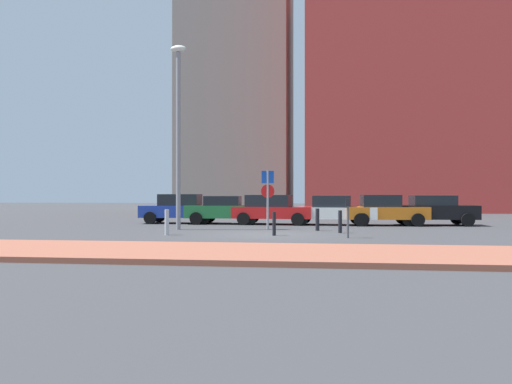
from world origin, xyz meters
name	(u,v)px	position (x,y,z in m)	size (l,w,h in m)	color
ground_plane	(268,234)	(0.00, 0.00, 0.00)	(120.00, 120.00, 0.00)	#38383A
sidewalk_brick	(238,253)	(0.00, -7.13, 0.07)	(40.00, 4.28, 0.14)	#93513D
parked_car_blue	(181,208)	(-5.48, 7.02, 0.80)	(4.19, 2.14, 1.55)	#1E389E
parked_car_green	(225,209)	(-3.05, 6.82, 0.75)	(4.15, 2.18, 1.45)	#237238
parked_car_red	(272,209)	(-0.57, 6.71, 0.79)	(4.13, 2.25, 1.51)	red
parked_car_white	(332,210)	(2.50, 6.60, 0.75)	(4.47, 2.14, 1.47)	white
parked_car_orange	(385,210)	(5.07, 6.53, 0.77)	(4.09, 2.12, 1.52)	orange
parked_car_black	(433,210)	(7.48, 6.95, 0.78)	(4.15, 2.20, 1.49)	black
parking_sign_post	(268,192)	(-0.37, 3.00, 1.65)	(0.60, 0.14, 2.63)	gray
parking_meter	(348,212)	(3.01, -1.22, 0.93)	(0.18, 0.14, 1.44)	#4C4C51
street_lamp	(178,123)	(-4.26, 2.27, 4.71)	(0.70, 0.36, 8.13)	gray
traffic_bollard_near	(317,220)	(1.84, 2.36, 0.48)	(0.16, 0.16, 0.95)	black
traffic_bollard_mid	(274,224)	(0.27, -0.50, 0.45)	(0.13, 0.13, 0.90)	black
traffic_bollard_far	(167,222)	(-3.85, -0.79, 0.49)	(0.17, 0.17, 0.99)	#B7B7BC
traffic_bollard_edge	(340,222)	(2.78, 1.16, 0.46)	(0.15, 0.15, 0.91)	black
building_colorful_midrise	(406,43)	(9.35, 30.30, 15.39)	(17.93, 15.26, 30.77)	#BF3833
building_under_construction	(238,87)	(-7.39, 36.30, 12.94)	(11.25, 10.75, 25.87)	gray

